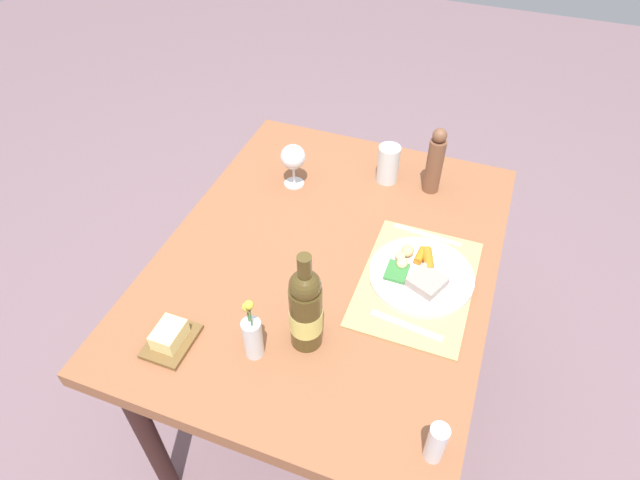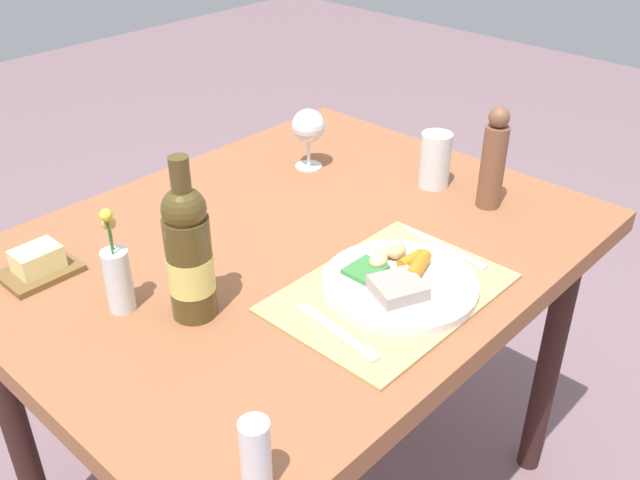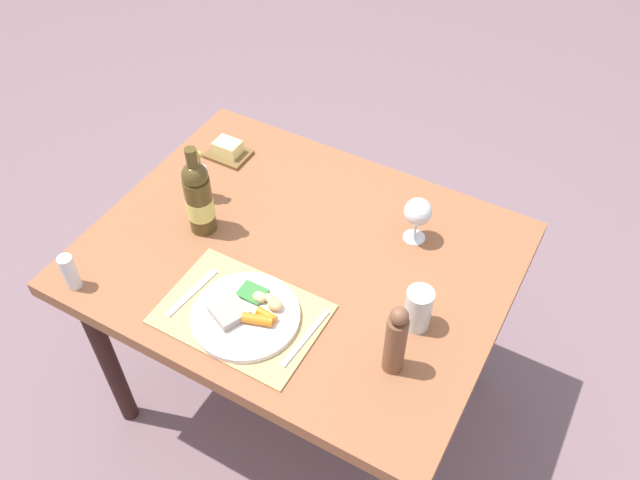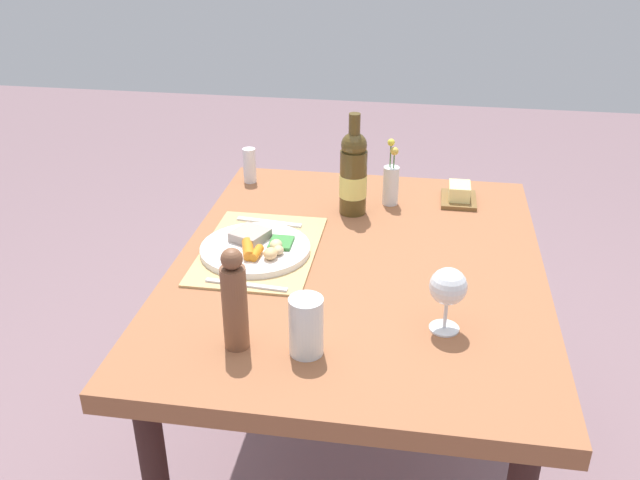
% 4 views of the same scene
% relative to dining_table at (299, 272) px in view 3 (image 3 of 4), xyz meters
% --- Properties ---
extents(ground_plane, '(8.00, 8.00, 0.00)m').
position_rel_dining_table_xyz_m(ground_plane, '(0.00, 0.00, -0.67)').
color(ground_plane, slate).
extents(dining_table, '(1.14, 0.89, 0.75)m').
position_rel_dining_table_xyz_m(dining_table, '(0.00, 0.00, 0.00)').
color(dining_table, '#955A39').
rests_on(dining_table, ground_plane).
extents(placemat, '(0.40, 0.28, 0.01)m').
position_rel_dining_table_xyz_m(placemat, '(-0.02, -0.25, 0.09)').
color(placemat, tan).
rests_on(placemat, dining_table).
extents(dinner_plate, '(0.27, 0.27, 0.04)m').
position_rel_dining_table_xyz_m(dinner_plate, '(0.00, -0.26, 0.10)').
color(dinner_plate, white).
rests_on(dinner_plate, placemat).
extents(fork, '(0.04, 0.18, 0.00)m').
position_rel_dining_table_xyz_m(fork, '(-0.17, -0.26, 0.09)').
color(fork, silver).
rests_on(fork, placemat).
extents(knife, '(0.03, 0.20, 0.00)m').
position_rel_dining_table_xyz_m(knife, '(0.16, -0.24, 0.09)').
color(knife, silver).
rests_on(knife, placemat).
extents(flower_vase, '(0.05, 0.05, 0.19)m').
position_rel_dining_table_xyz_m(flower_vase, '(-0.36, 0.05, 0.15)').
color(flower_vase, silver).
rests_on(flower_vase, dining_table).
extents(pepper_mill, '(0.05, 0.05, 0.22)m').
position_rel_dining_table_xyz_m(pepper_mill, '(0.38, -0.20, 0.19)').
color(pepper_mill, brown).
rests_on(pepper_mill, dining_table).
extents(water_tumbler, '(0.07, 0.07, 0.12)m').
position_rel_dining_table_xyz_m(water_tumbler, '(0.38, -0.06, 0.14)').
color(water_tumbler, silver).
rests_on(water_tumbler, dining_table).
extents(wine_glass, '(0.08, 0.08, 0.14)m').
position_rel_dining_table_xyz_m(wine_glass, '(0.26, 0.21, 0.18)').
color(wine_glass, white).
rests_on(wine_glass, dining_table).
extents(salt_shaker, '(0.04, 0.04, 0.11)m').
position_rel_dining_table_xyz_m(salt_shaker, '(-0.45, -0.39, 0.14)').
color(salt_shaker, white).
rests_on(salt_shaker, dining_table).
extents(butter_dish, '(0.13, 0.10, 0.05)m').
position_rel_dining_table_xyz_m(butter_dish, '(-0.40, 0.25, 0.10)').
color(butter_dish, brown).
rests_on(butter_dish, dining_table).
extents(wine_bottle, '(0.08, 0.08, 0.29)m').
position_rel_dining_table_xyz_m(wine_bottle, '(-0.28, -0.05, 0.20)').
color(wine_bottle, '#4E3D1A').
rests_on(wine_bottle, dining_table).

